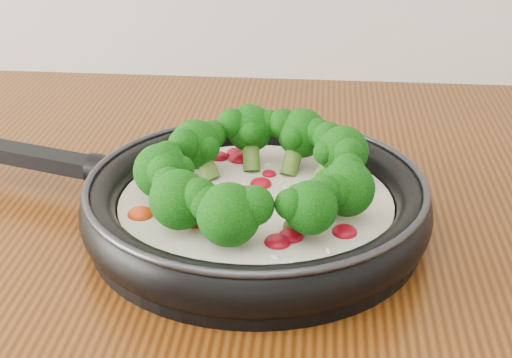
{
  "coord_description": "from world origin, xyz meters",
  "views": [
    {
      "loc": [
        0.18,
        0.52,
        1.22
      ],
      "look_at": [
        0.13,
        1.08,
        0.95
      ],
      "focal_mm": 52.76,
      "sensor_mm": 36.0,
      "label": 1
    }
  ],
  "objects": [
    {
      "name": "skillet",
      "position": [
        0.13,
        1.08,
        0.93
      ],
      "size": [
        0.49,
        0.37,
        0.08
      ],
      "color": "black",
      "rests_on": "counter"
    }
  ]
}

